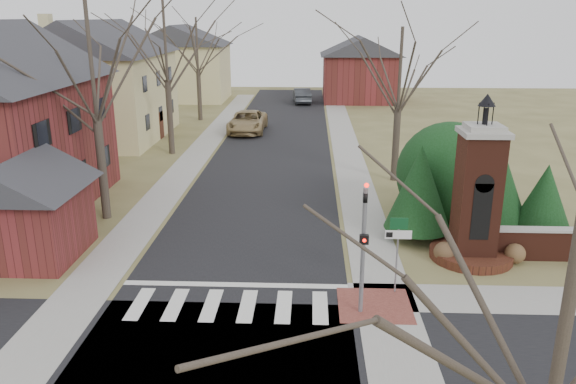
{
  "coord_description": "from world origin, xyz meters",
  "views": [
    {
      "loc": [
        2.62,
        -15.65,
        9.18
      ],
      "look_at": [
        1.73,
        6.0,
        2.33
      ],
      "focal_mm": 35.0,
      "sensor_mm": 36.0,
      "label": 1
    }
  ],
  "objects_px": {
    "pickup_truck": "(248,122)",
    "distant_car": "(302,95)",
    "brick_gate_monument": "(476,206)",
    "traffic_signal_pole": "(364,238)",
    "sign_post": "(398,240)"
  },
  "relations": [
    {
      "from": "traffic_signal_pole",
      "to": "brick_gate_monument",
      "type": "xyz_separation_m",
      "value": [
        4.7,
        4.42,
        -0.42
      ]
    },
    {
      "from": "pickup_truck",
      "to": "brick_gate_monument",
      "type": "bearing_deg",
      "value": -63.71
    },
    {
      "from": "sign_post",
      "to": "brick_gate_monument",
      "type": "distance_m",
      "value": 4.55
    },
    {
      "from": "traffic_signal_pole",
      "to": "distant_car",
      "type": "bearing_deg",
      "value": 93.42
    },
    {
      "from": "sign_post",
      "to": "traffic_signal_pole",
      "type": "bearing_deg",
      "value": -132.43
    },
    {
      "from": "brick_gate_monument",
      "to": "pickup_truck",
      "type": "distance_m",
      "value": 27.26
    },
    {
      "from": "pickup_truck",
      "to": "distant_car",
      "type": "distance_m",
      "value": 16.66
    },
    {
      "from": "traffic_signal_pole",
      "to": "sign_post",
      "type": "bearing_deg",
      "value": 47.57
    },
    {
      "from": "brick_gate_monument",
      "to": "pickup_truck",
      "type": "xyz_separation_m",
      "value": [
        -11.56,
        24.66,
        -1.31
      ]
    },
    {
      "from": "traffic_signal_pole",
      "to": "brick_gate_monument",
      "type": "bearing_deg",
      "value": 43.24
    },
    {
      "from": "sign_post",
      "to": "pickup_truck",
      "type": "distance_m",
      "value": 28.86
    },
    {
      "from": "sign_post",
      "to": "distant_car",
      "type": "distance_m",
      "value": 43.99
    },
    {
      "from": "brick_gate_monument",
      "to": "pickup_truck",
      "type": "bearing_deg",
      "value": 115.12
    },
    {
      "from": "pickup_truck",
      "to": "traffic_signal_pole",
      "type": "bearing_deg",
      "value": -75.55
    },
    {
      "from": "traffic_signal_pole",
      "to": "sign_post",
      "type": "height_order",
      "value": "traffic_signal_pole"
    }
  ]
}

